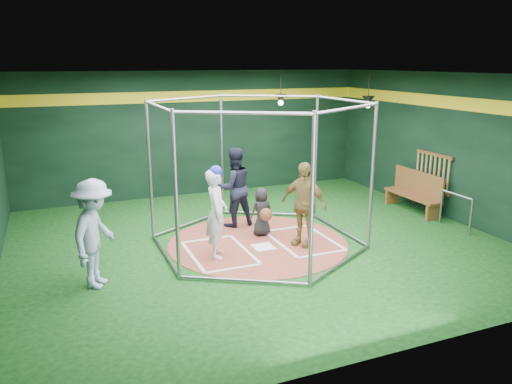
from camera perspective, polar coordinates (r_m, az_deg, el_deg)
name	(u,v)px	position (r m, az deg, el deg)	size (l,w,h in m)	color
room_shell	(258,162)	(10.19, 0.20, 3.44)	(10.10, 9.10, 3.53)	#0C380F
clay_disc	(258,243)	(10.66, 0.21, -5.82)	(3.80, 3.80, 0.01)	brown
home_plate	(263,247)	(10.40, 0.85, -6.30)	(0.43, 0.43, 0.01)	white
batter_box_left	(219,253)	(10.13, -4.24, -6.93)	(1.17, 1.77, 0.01)	white
batter_box_right	(303,240)	(10.83, 5.39, -5.50)	(1.17, 1.77, 0.01)	white
batting_cage	(258,174)	(10.23, 0.21, 2.04)	(4.05, 4.67, 3.00)	gray
bat_rack	(432,172)	(13.29, 19.51, 2.16)	(0.07, 1.25, 0.98)	brown
pendant_lamp_near	(281,98)	(14.20, 2.84, 10.64)	(0.34, 0.34, 0.90)	black
pendant_lamp_far	(368,100)	(13.72, 12.69, 10.17)	(0.34, 0.34, 0.90)	black
batter_figure	(217,212)	(9.70, -4.53, -2.28)	(0.61, 0.75, 1.83)	silver
visitor_leopard	(303,204)	(10.33, 5.44, -1.38)	(1.03, 0.43, 1.77)	#A88E48
catcher_figure	(262,212)	(10.95, 0.68, -2.27)	(0.55, 0.58, 1.07)	black
umpire	(234,187)	(11.51, -2.52, 0.55)	(0.90, 0.70, 1.84)	black
bystander_blue	(95,234)	(8.82, -17.96, -4.58)	(1.21, 0.70, 1.88)	#9DAFD0
dugout_bench	(415,191)	(13.39, 17.72, 0.11)	(0.42, 1.79, 1.04)	brown
steel_railing	(456,206)	(12.26, 21.90, -1.45)	(0.05, 0.97, 0.84)	gray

